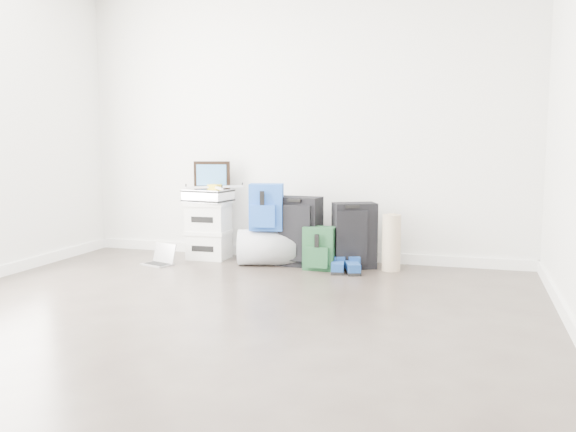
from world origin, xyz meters
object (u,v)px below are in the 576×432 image
(duffel_bag, at_px, (267,247))
(carry_on, at_px, (354,236))
(large_suitcase, at_px, (298,231))
(boxes_stack, at_px, (209,230))
(briefcase, at_px, (208,195))
(laptop, at_px, (160,260))

(duffel_bag, relative_size, carry_on, 0.90)
(duffel_bag, xyz_separation_m, large_suitcase, (0.28, 0.06, 0.16))
(boxes_stack, relative_size, briefcase, 1.35)
(carry_on, bearing_deg, boxes_stack, 153.63)
(boxes_stack, xyz_separation_m, briefcase, (0.00, 0.00, 0.35))
(duffel_bag, bearing_deg, large_suitcase, -2.54)
(large_suitcase, distance_m, laptop, 1.34)
(boxes_stack, xyz_separation_m, duffel_bag, (0.66, -0.14, -0.12))
(briefcase, bearing_deg, duffel_bag, -2.36)
(boxes_stack, height_order, duffel_bag, boxes_stack)
(boxes_stack, distance_m, laptop, 0.57)
(carry_on, bearing_deg, large_suitcase, 158.74)
(duffel_bag, distance_m, carry_on, 0.83)
(boxes_stack, xyz_separation_m, laptop, (-0.32, -0.41, -0.24))
(duffel_bag, bearing_deg, carry_on, -8.45)
(boxes_stack, relative_size, large_suitcase, 0.88)
(duffel_bag, bearing_deg, boxes_stack, 153.09)
(briefcase, relative_size, laptop, 1.30)
(boxes_stack, bearing_deg, carry_on, -2.93)
(duffel_bag, height_order, large_suitcase, large_suitcase)
(carry_on, distance_m, laptop, 1.85)
(boxes_stack, distance_m, briefcase, 0.35)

